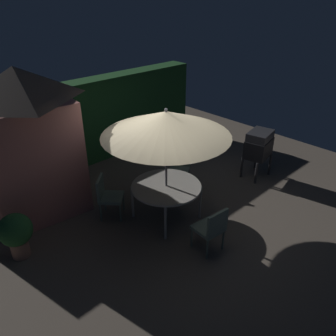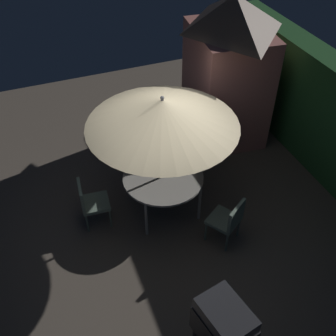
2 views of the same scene
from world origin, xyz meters
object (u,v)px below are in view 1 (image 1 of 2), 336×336
at_px(chair_far_side, 107,194).
at_px(garden_shed, 29,144).
at_px(chair_near_shed, 179,166).
at_px(bbq_grill, 259,145).
at_px(patio_table, 166,188).
at_px(chair_toward_hedge, 212,227).
at_px(patio_umbrella, 166,124).
at_px(potted_plant_by_shed, 16,233).

bearing_deg(chair_far_side, garden_shed, 126.77).
height_order(chair_near_shed, chair_far_side, same).
bearing_deg(garden_shed, bbq_grill, -27.42).
bearing_deg(patio_table, chair_near_shed, 32.96).
bearing_deg(patio_table, chair_far_side, 133.94).
height_order(chair_far_side, chair_toward_hedge, same).
distance_m(garden_shed, chair_near_shed, 3.31).
xyz_separation_m(bbq_grill, chair_toward_hedge, (-2.94, -0.99, -0.33)).
bearing_deg(patio_umbrella, chair_far_side, 133.94).
height_order(patio_umbrella, chair_toward_hedge, patio_umbrella).
relative_size(patio_umbrella, bbq_grill, 2.00).
height_order(patio_umbrella, chair_near_shed, patio_umbrella).
bearing_deg(chair_toward_hedge, chair_near_shed, 58.61).
bearing_deg(chair_far_side, chair_toward_hedge, -71.52).
distance_m(patio_table, bbq_grill, 2.84).
relative_size(garden_shed, bbq_grill, 2.51).
height_order(patio_table, chair_toward_hedge, chair_toward_hedge).
height_order(patio_table, chair_near_shed, chair_near_shed).
bearing_deg(chair_toward_hedge, patio_umbrella, 84.75).
bearing_deg(potted_plant_by_shed, patio_umbrella, -19.91).
relative_size(chair_toward_hedge, potted_plant_by_shed, 1.05).
height_order(garden_shed, potted_plant_by_shed, garden_shed).
relative_size(chair_far_side, chair_toward_hedge, 1.00).
bearing_deg(bbq_grill, chair_near_shed, 149.76).
distance_m(patio_table, potted_plant_by_shed, 2.83).
xyz_separation_m(chair_toward_hedge, potted_plant_by_shed, (-2.53, 2.24, -0.01)).
relative_size(patio_table, chair_far_side, 1.55).
distance_m(bbq_grill, chair_near_shed, 2.02).
bearing_deg(patio_umbrella, patio_table, -45.00).
height_order(chair_near_shed, chair_toward_hedge, same).
distance_m(bbq_grill, potted_plant_by_shed, 5.62).
height_order(garden_shed, patio_table, garden_shed).
bearing_deg(chair_far_side, potted_plant_by_shed, 177.08).
height_order(patio_table, chair_far_side, chair_far_side).
distance_m(chair_far_side, potted_plant_by_shed, 1.82).
relative_size(chair_near_shed, chair_far_side, 1.00).
xyz_separation_m(patio_umbrella, chair_toward_hedge, (-0.12, -1.28, -1.55)).
bearing_deg(bbq_grill, patio_umbrella, 174.10).
bearing_deg(patio_umbrella, potted_plant_by_shed, 160.09).
relative_size(garden_shed, chair_far_side, 3.35).
bearing_deg(bbq_grill, chair_toward_hedge, -161.38).
distance_m(patio_umbrella, bbq_grill, 3.09).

